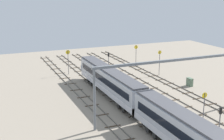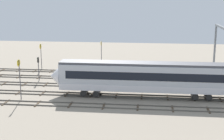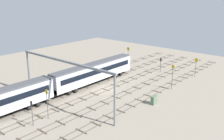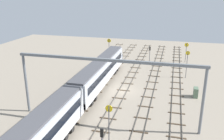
{
  "view_description": "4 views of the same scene",
  "coord_description": "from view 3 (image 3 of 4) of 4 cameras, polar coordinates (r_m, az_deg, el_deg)",
  "views": [
    {
      "loc": [
        -47.76,
        25.0,
        18.66
      ],
      "look_at": [
        6.9,
        1.76,
        3.15
      ],
      "focal_mm": 49.57,
      "sensor_mm": 36.0,
      "label": 1
    },
    {
      "loc": [
        1.06,
        49.17,
        14.19
      ],
      "look_at": [
        6.44,
        0.94,
        2.92
      ],
      "focal_mm": 52.71,
      "sensor_mm": 36.0,
      "label": 2
    },
    {
      "loc": [
        -40.61,
        -36.65,
        21.0
      ],
      "look_at": [
        3.98,
        1.41,
        3.34
      ],
      "focal_mm": 42.56,
      "sensor_mm": 36.0,
      "label": 3
    },
    {
      "loc": [
        -39.19,
        -8.02,
        17.05
      ],
      "look_at": [
        1.99,
        2.62,
        3.02
      ],
      "focal_mm": 38.78,
      "sensor_mm": 36.0,
      "label": 4
    }
  ],
  "objects": [
    {
      "name": "track_far_background",
      "position": [
        64.76,
        -7.59,
        -2.25
      ],
      "size": [
        79.29,
        2.4,
        0.16
      ],
      "color": "#59544C",
      "rests_on": "ground"
    },
    {
      "name": "track_near_foreground",
      "position": [
        53.27,
        6.0,
        -6.48
      ],
      "size": [
        79.29,
        2.4,
        0.16
      ],
      "color": "#59544C",
      "rests_on": "ground"
    },
    {
      "name": "track_second_near",
      "position": [
        55.79,
        2.08,
        -5.29
      ],
      "size": [
        79.29,
        2.4,
        0.16
      ],
      "color": "#59544C",
      "rests_on": "ground"
    },
    {
      "name": "overhead_gantry",
      "position": [
        49.09,
        -10.17,
        -0.1
      ],
      "size": [
        0.4,
        24.55,
        8.91
      ],
      "color": "slate",
      "rests_on": "ground"
    },
    {
      "name": "relay_cabinet",
      "position": [
        51.76,
        9.02,
        -6.4
      ],
      "size": [
        1.42,
        0.7,
        1.64
      ],
      "color": "#597259",
      "rests_on": "ground"
    },
    {
      "name": "signal_light_trackside_departure",
      "position": [
        44.49,
        -16.83,
        -8.15
      ],
      "size": [
        0.31,
        0.32,
        4.25
      ],
      "color": "#4C4C51",
      "rests_on": "ground"
    },
    {
      "name": "signal_light_trackside_approach",
      "position": [
        71.24,
        10.42,
        1.53
      ],
      "size": [
        0.31,
        0.32,
        3.96
      ],
      "color": "#4C4C51",
      "rests_on": "ground"
    },
    {
      "name": "speed_sign_distant_end",
      "position": [
        59.19,
        12.88,
        -0.84
      ],
      "size": [
        0.14,
        0.83,
        5.62
      ],
      "color": "#4C4C51",
      "rests_on": "ground"
    },
    {
      "name": "ground_plane",
      "position": [
        58.59,
        -1.48,
        -4.24
      ],
      "size": [
        95.29,
        95.29,
        0.0
      ],
      "primitive_type": "plane",
      "color": "gray"
    },
    {
      "name": "track_middle",
      "position": [
        58.57,
        -1.48,
        -4.19
      ],
      "size": [
        79.29,
        2.4,
        0.16
      ],
      "color": "#59544C",
      "rests_on": "ground"
    },
    {
      "name": "track_with_train",
      "position": [
        61.57,
        -4.69,
        -3.17
      ],
      "size": [
        79.29,
        2.4,
        0.16
      ],
      "color": "#59544C",
      "rests_on": "ground"
    },
    {
      "name": "speed_sign_far_trackside",
      "position": [
        69.49,
        17.6,
        1.15
      ],
      "size": [
        0.14,
        0.99,
        4.87
      ],
      "color": "#4C4C51",
      "rests_on": "ground"
    },
    {
      "name": "speed_sign_mid_trackside",
      "position": [
        45.89,
        -13.78,
        -6.41
      ],
      "size": [
        0.14,
        0.8,
        5.3
      ],
      "color": "#4C4C51",
      "rests_on": "ground"
    },
    {
      "name": "speed_sign_near_foreground",
      "position": [
        75.72,
        3.49,
        3.47
      ],
      "size": [
        0.14,
        0.95,
        5.59
      ],
      "color": "#4C4C51",
      "rests_on": "ground"
    },
    {
      "name": "train",
      "position": [
        54.32,
        -12.58,
        -3.39
      ],
      "size": [
        50.4,
        3.24,
        4.8
      ],
      "color": "#B7BCC6",
      "rests_on": "ground"
    }
  ]
}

